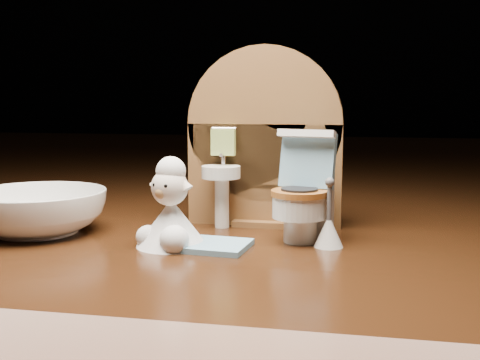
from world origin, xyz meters
name	(u,v)px	position (x,y,z in m)	size (l,w,h in m)	color
backdrop_panel	(264,148)	(0.00, 0.06, 0.07)	(0.13, 0.05, 0.15)	brown
toy_toilet	(304,200)	(0.04, 0.02, 0.03)	(0.05, 0.06, 0.08)	white
bath_mat	(211,245)	(-0.02, -0.02, 0.00)	(0.05, 0.04, 0.00)	#78ACC8
toilet_brush	(329,229)	(0.06, 0.00, 0.01)	(0.02, 0.02, 0.05)	white
plush_lamb	(171,215)	(-0.06, -0.02, 0.02)	(0.05, 0.05, 0.07)	white
ceramic_bowl	(37,212)	(-0.17, 0.00, 0.02)	(0.11, 0.11, 0.03)	white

